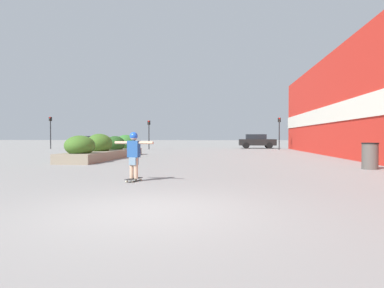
% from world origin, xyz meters
% --- Properties ---
extents(ground_plane, '(300.00, 300.00, 0.00)m').
position_xyz_m(ground_plane, '(0.00, 0.00, 0.00)').
color(ground_plane, gray).
extents(building_wall_right, '(0.67, 37.95, 7.15)m').
position_xyz_m(building_wall_right, '(8.88, 15.14, 3.57)').
color(building_wall_right, red).
rests_on(building_wall_right, ground_plane).
extents(planter_box, '(1.86, 10.43, 1.53)m').
position_xyz_m(planter_box, '(-6.03, 14.84, 0.59)').
color(planter_box, gray).
rests_on(planter_box, ground_plane).
extents(skateboard, '(0.39, 0.74, 0.09)m').
position_xyz_m(skateboard, '(-1.33, 3.99, 0.07)').
color(skateboard, black).
rests_on(skateboard, ground_plane).
extents(skateboarder, '(1.26, 0.43, 1.38)m').
position_xyz_m(skateboarder, '(-1.33, 3.99, 0.93)').
color(skateboarder, tan).
rests_on(skateboarder, skateboard).
extents(trash_bin, '(0.66, 0.66, 1.09)m').
position_xyz_m(trash_bin, '(7.31, 8.73, 0.55)').
color(trash_bin, '#514C47').
rests_on(trash_bin, ground_plane).
extents(car_leftmost, '(4.76, 1.99, 1.43)m').
position_xyz_m(car_leftmost, '(18.53, 36.59, 0.76)').
color(car_leftmost, slate).
rests_on(car_leftmost, ground_plane).
extents(car_center_left, '(4.27, 2.01, 1.67)m').
position_xyz_m(car_center_left, '(5.10, 34.96, 0.88)').
color(car_center_left, black).
rests_on(car_center_left, ground_plane).
extents(car_center_right, '(4.33, 1.87, 1.48)m').
position_xyz_m(car_center_right, '(-15.82, 36.68, 0.78)').
color(car_center_right, slate).
rests_on(car_center_right, ground_plane).
extents(traffic_light_left, '(0.28, 0.30, 3.12)m').
position_xyz_m(traffic_light_left, '(-6.87, 30.52, 2.15)').
color(traffic_light_left, black).
rests_on(traffic_light_left, ground_plane).
extents(traffic_light_right, '(0.28, 0.30, 3.35)m').
position_xyz_m(traffic_light_right, '(6.99, 30.43, 2.29)').
color(traffic_light_right, black).
rests_on(traffic_light_right, ground_plane).
extents(traffic_light_far_left, '(0.28, 0.30, 3.60)m').
position_xyz_m(traffic_light_far_left, '(-18.21, 30.79, 2.44)').
color(traffic_light_far_left, black).
rests_on(traffic_light_far_left, ground_plane).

